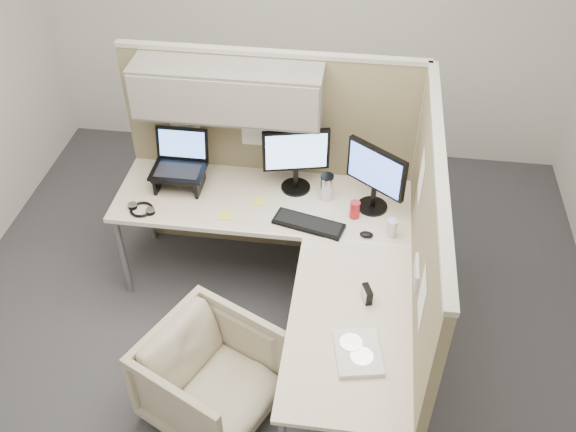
# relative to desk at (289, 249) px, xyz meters

# --- Properties ---
(ground) EXTENTS (4.50, 4.50, 0.00)m
(ground) POSITION_rel_desk_xyz_m (-0.12, -0.13, -0.69)
(ground) COLOR #36353A
(ground) RESTS_ON ground
(partition_back) EXTENTS (2.00, 0.36, 1.63)m
(partition_back) POSITION_rel_desk_xyz_m (-0.34, 0.70, 0.41)
(partition_back) COLOR #847856
(partition_back) RESTS_ON ground
(partition_right) EXTENTS (0.07, 2.03, 1.63)m
(partition_right) POSITION_rel_desk_xyz_m (0.78, -0.19, 0.13)
(partition_right) COLOR #847856
(partition_right) RESTS_ON ground
(desk) EXTENTS (2.00, 1.98, 0.73)m
(desk) POSITION_rel_desk_xyz_m (0.00, 0.00, 0.00)
(desk) COLOR beige
(desk) RESTS_ON ground
(office_chair) EXTENTS (0.86, 0.88, 0.69)m
(office_chair) POSITION_rel_desk_xyz_m (-0.35, -0.74, -0.34)
(office_chair) COLOR beige
(office_chair) RESTS_ON ground
(monitor_left) EXTENTS (0.44, 0.20, 0.47)m
(monitor_left) POSITION_rel_desk_xyz_m (-0.03, 0.56, 0.32)
(monitor_left) COLOR black
(monitor_left) RESTS_ON desk
(monitor_right) EXTENTS (0.37, 0.29, 0.47)m
(monitor_right) POSITION_rel_desk_xyz_m (0.49, 0.42, 0.32)
(monitor_right) COLOR black
(monitor_right) RESTS_ON desk
(laptop_station) EXTENTS (0.36, 0.31, 0.37)m
(laptop_station) POSITION_rel_desk_xyz_m (-0.82, 0.50, 0.19)
(laptop_station) COLOR black
(laptop_station) RESTS_ON desk
(keyboard) EXTENTS (0.48, 0.26, 0.02)m
(keyboard) POSITION_rel_desk_xyz_m (0.10, 0.19, 0.05)
(keyboard) COLOR black
(keyboard) RESTS_ON desk
(mouse) EXTENTS (0.09, 0.06, 0.03)m
(mouse) POSITION_rel_desk_xyz_m (0.47, 0.14, 0.06)
(mouse) COLOR black
(mouse) RESTS_ON desk
(travel_mug) EXTENTS (0.09, 0.09, 0.19)m
(travel_mug) POSITION_rel_desk_xyz_m (0.19, 0.48, 0.14)
(travel_mug) COLOR silver
(travel_mug) RESTS_ON desk
(soda_can_green) EXTENTS (0.07, 0.07, 0.12)m
(soda_can_green) POSITION_rel_desk_xyz_m (0.62, 0.17, 0.10)
(soda_can_green) COLOR silver
(soda_can_green) RESTS_ON desk
(soda_can_silver) EXTENTS (0.07, 0.07, 0.12)m
(soda_can_silver) POSITION_rel_desk_xyz_m (0.38, 0.31, 0.10)
(soda_can_silver) COLOR #B21E1E
(soda_can_silver) RESTS_ON desk
(sticky_note_a) EXTENTS (0.09, 0.09, 0.01)m
(sticky_note_a) POSITION_rel_desk_xyz_m (-0.44, 0.20, 0.05)
(sticky_note_a) COLOR yellow
(sticky_note_a) RESTS_ON desk
(sticky_note_d) EXTENTS (0.09, 0.09, 0.01)m
(sticky_note_d) POSITION_rel_desk_xyz_m (-0.25, 0.37, 0.05)
(sticky_note_d) COLOR yellow
(sticky_note_d) RESTS_ON desk
(headphones) EXTENTS (0.19, 0.19, 0.03)m
(headphones) POSITION_rel_desk_xyz_m (-1.00, 0.18, 0.06)
(headphones) COLOR black
(headphones) RESTS_ON desk
(paper_stack) EXTENTS (0.29, 0.34, 0.03)m
(paper_stack) POSITION_rel_desk_xyz_m (0.47, -0.78, 0.06)
(paper_stack) COLOR white
(paper_stack) RESTS_ON desk
(desk_clock) EXTENTS (0.07, 0.10, 0.09)m
(desk_clock) POSITION_rel_desk_xyz_m (0.49, -0.39, 0.09)
(desk_clock) COLOR black
(desk_clock) RESTS_ON desk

